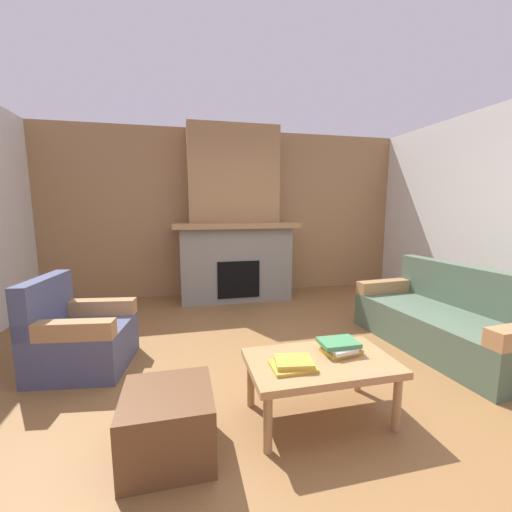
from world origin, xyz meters
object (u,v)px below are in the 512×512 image
(coffee_table, at_px, (320,367))
(ottoman, at_px, (168,423))
(armchair, at_px, (79,337))
(couch, at_px, (446,321))
(fireplace, at_px, (234,226))

(coffee_table, bearing_deg, ottoman, -173.40)
(armchair, height_order, ottoman, armchair)
(ottoman, bearing_deg, coffee_table, 6.60)
(couch, height_order, coffee_table, couch)
(armchair, distance_m, ottoman, 1.53)
(couch, xyz_separation_m, ottoman, (-2.77, -0.88, -0.09))
(fireplace, distance_m, coffee_table, 3.27)
(fireplace, height_order, armchair, fireplace)
(coffee_table, bearing_deg, fireplace, 91.36)
(armchair, bearing_deg, ottoman, -57.19)
(couch, distance_m, coffee_table, 1.91)
(couch, xyz_separation_m, coffee_table, (-1.75, -0.76, 0.09))
(ottoman, bearing_deg, armchair, 122.81)
(fireplace, height_order, couch, fireplace)
(couch, xyz_separation_m, armchair, (-3.60, 0.41, 0.01))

